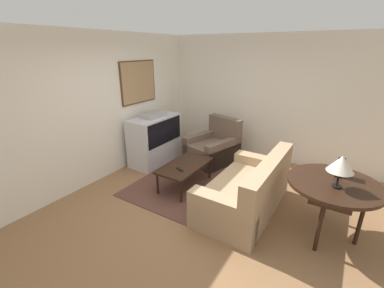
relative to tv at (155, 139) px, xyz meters
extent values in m
plane|color=#8E6642|center=(-1.07, -1.71, -0.53)|extent=(12.00, 12.00, 0.00)
cube|color=silver|center=(-1.07, 0.42, 0.82)|extent=(12.00, 0.06, 2.70)
cube|color=#4C381E|center=(0.00, 0.38, 1.20)|extent=(0.99, 0.03, 0.87)
cube|color=#A37F56|center=(0.00, 0.36, 1.20)|extent=(0.94, 0.01, 0.82)
cube|color=silver|center=(1.56, -1.71, 0.82)|extent=(0.06, 12.00, 2.70)
cube|color=brown|center=(-0.54, -1.10, -0.52)|extent=(1.97, 1.61, 0.01)
cube|color=silver|center=(0.00, 0.00, -0.30)|extent=(1.19, 0.57, 0.46)
cube|color=silver|center=(0.00, 0.00, 0.22)|extent=(1.19, 0.57, 0.57)
cube|color=black|center=(0.00, -0.29, 0.22)|extent=(1.07, 0.01, 0.50)
cube|color=#9E9EA3|center=(0.00, 0.00, 0.55)|extent=(0.53, 0.31, 0.09)
cube|color=tan|center=(-0.65, -2.32, -0.31)|extent=(1.82, 0.96, 0.43)
cube|color=tan|center=(-0.65, -2.69, 0.14)|extent=(1.81, 0.24, 0.47)
cube|color=tan|center=(0.14, -2.33, -0.23)|extent=(0.25, 0.95, 0.59)
cube|color=tan|center=(-1.43, -2.32, -0.23)|extent=(0.25, 0.95, 0.59)
cube|color=#7C664D|center=(-0.24, -2.56, 0.07)|extent=(0.36, 0.12, 0.34)
cube|color=#7C664D|center=(-1.06, -2.55, 0.07)|extent=(0.36, 0.12, 0.34)
cube|color=brown|center=(0.64, -1.07, -0.30)|extent=(1.19, 1.08, 0.45)
cube|color=brown|center=(1.03, -1.19, 0.18)|extent=(0.41, 0.86, 0.51)
cube|color=brown|center=(0.73, -0.75, -0.23)|extent=(1.00, 0.43, 0.59)
cube|color=brown|center=(0.54, -1.40, -0.23)|extent=(1.00, 0.43, 0.59)
cube|color=black|center=(-0.58, -1.17, -0.11)|extent=(1.09, 0.59, 0.04)
cylinder|color=black|center=(-1.07, -1.42, -0.33)|extent=(0.04, 0.04, 0.40)
cylinder|color=black|center=(-0.08, -1.42, -0.33)|extent=(0.04, 0.04, 0.40)
cylinder|color=black|center=(-1.07, -0.93, -0.33)|extent=(0.04, 0.04, 0.40)
cylinder|color=black|center=(-0.08, -0.93, -0.33)|extent=(0.04, 0.04, 0.40)
cylinder|color=black|center=(-0.65, -3.50, 0.25)|extent=(1.13, 1.13, 0.04)
cube|color=black|center=(-0.65, -3.50, 0.19)|extent=(0.96, 0.45, 0.08)
cylinder|color=black|center=(-1.04, -3.45, -0.15)|extent=(0.05, 0.05, 0.76)
cylinder|color=black|center=(-0.25, -3.45, -0.15)|extent=(0.05, 0.05, 0.76)
cylinder|color=black|center=(-0.65, -3.87, -0.15)|extent=(0.05, 0.05, 0.76)
cylinder|color=black|center=(-0.78, -3.53, 0.28)|extent=(0.11, 0.11, 0.02)
cylinder|color=black|center=(-0.78, -3.53, 0.47)|extent=(0.02, 0.02, 0.35)
cone|color=silver|center=(-0.78, -3.53, 0.59)|extent=(0.30, 0.30, 0.20)
cube|color=black|center=(-0.41, -3.53, 0.39)|extent=(0.14, 0.09, 0.24)
cylinder|color=white|center=(-0.41, -3.58, 0.43)|extent=(0.12, 0.01, 0.12)
cube|color=black|center=(-0.80, -1.21, -0.08)|extent=(0.10, 0.17, 0.02)
camera|label=1|loc=(-4.05, -3.50, 1.87)|focal=24.00mm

